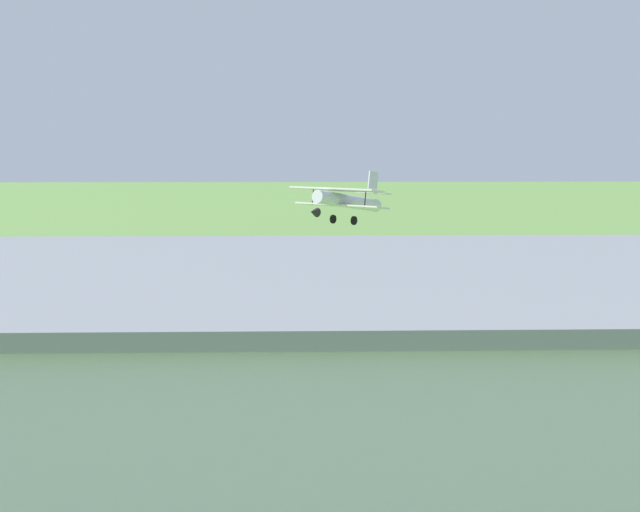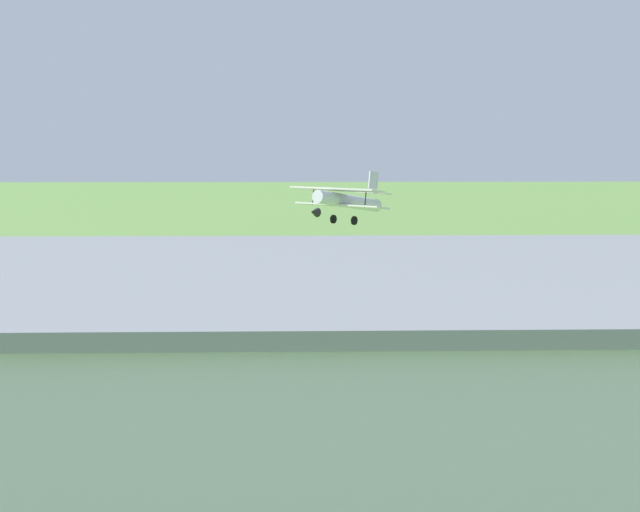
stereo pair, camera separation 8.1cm
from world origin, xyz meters
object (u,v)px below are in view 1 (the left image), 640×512
object	(u,v)px
hangar	(211,411)
person_walking_on_apron	(592,352)
biplane	(345,200)
person_by_parked_cars	(359,343)

from	to	relation	value
hangar	person_walking_on_apron	size ratio (longest dim) A/B	20.58
biplane	person_by_parked_cars	bearing A→B (deg)	88.78
hangar	biplane	bearing A→B (deg)	-98.31
person_walking_on_apron	person_by_parked_cars	distance (m)	11.29
person_by_parked_cars	hangar	bearing A→B (deg)	75.15
hangar	person_by_parked_cars	bearing A→B (deg)	-104.85
biplane	hangar	bearing A→B (deg)	81.69
biplane	person_walking_on_apron	size ratio (longest dim) A/B	4.52
biplane	person_walking_on_apron	world-z (taller)	biplane
hangar	biplane	distance (m)	39.84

